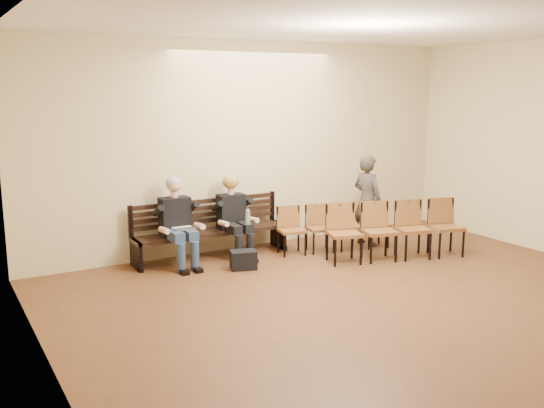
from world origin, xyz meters
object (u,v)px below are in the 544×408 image
Objects in this scene: bag at (243,260)px; water_bottle at (248,225)px; chair_row_front at (334,227)px; seated_man at (177,222)px; laptop at (184,231)px; chair_row_back at (396,231)px; bench at (212,244)px; passerby at (367,193)px; seated_woman at (234,219)px.

water_bottle is at bearing 53.67° from bag.
water_bottle is at bearing -176.52° from chair_row_front.
seated_man reaches higher than water_bottle.
laptop is 3.38m from chair_row_back.
chair_row_back is at bearing -24.62° from seated_man.
laptop is at bearing 173.33° from chair_row_back.
chair_row_back is (3.16, -1.45, -0.22)m from seated_man.
bag is 2.52m from chair_row_back.
chair_row_front reaches higher than bench.
laptop is (0.05, -0.14, -0.12)m from seated_man.
chair_row_back reaches higher than laptop.
water_bottle reaches higher than bag.
passerby is at bearing 15.94° from chair_row_front.
bench is 6.68× the size of bag.
bag is at bearing 178.80° from chair_row_back.
bag is at bearing -105.57° from seated_woman.
bag is 2.68m from passerby.
water_bottle is 0.13× the size of chair_row_front.
water_bottle is at bearing 1.41° from laptop.
water_bottle is at bearing -71.38° from seated_woman.
seated_woman is 5.02× the size of water_bottle.
chair_row_back is at bearing -17.34° from bag.
seated_woman reaches higher than bag.
seated_woman is at bearing 173.99° from chair_row_front.
passerby is at bearing 4.36° from laptop.
chair_row_back is (2.38, -0.74, 0.32)m from bag.
bag is at bearing -42.20° from seated_man.
seated_woman is at bearing 108.62° from water_bottle.
laptop is 0.14× the size of chair_row_back.
bench is at bearing 65.56° from passerby.
seated_man is 3.48m from chair_row_back.
laptop is 1.01m from bag.
bench is at bearing 100.50° from bag.
water_bottle is at bearing -43.01° from bench.
bag is 1.85m from chair_row_front.
bag is at bearing 83.05° from passerby.
seated_woman is 0.32m from water_bottle.
bag is (-0.20, -0.70, -0.48)m from seated_woman.
chair_row_back reaches higher than bench.
bench is 10.43× the size of water_bottle.
seated_man reaches higher than seated_woman.
water_bottle is (0.45, -0.42, 0.35)m from bench.
laptop is 1.04m from water_bottle.
passerby is 1.08m from chair_row_back.
chair_row_front is 1.08m from chair_row_back.
chair_row_back is at bearing -33.52° from seated_woman.
bench is 1.89× the size of seated_man.
seated_man is at bearing -169.12° from bench.
water_bottle is at bearing -15.60° from seated_man.
chair_row_front reaches higher than laptop.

